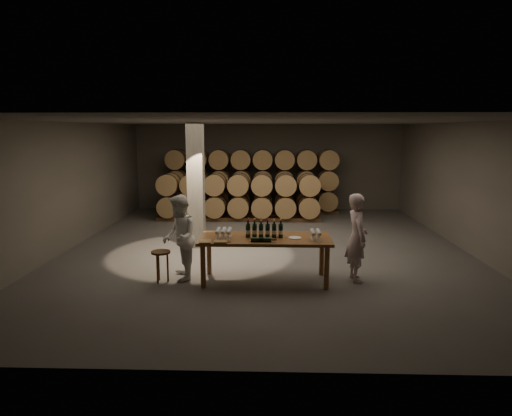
{
  "coord_description": "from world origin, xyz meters",
  "views": [
    {
      "loc": [
        0.11,
        -11.3,
        3.0
      ],
      "look_at": [
        -0.25,
        -0.23,
        1.1
      ],
      "focal_mm": 32.0,
      "sensor_mm": 36.0,
      "label": 1
    }
  ],
  "objects_px": {
    "stool": "(161,257)",
    "plate": "(295,238)",
    "person_man": "(357,237)",
    "person_woman": "(179,238)",
    "bottle_cluster": "(264,230)",
    "tasting_table": "(265,242)",
    "notebook_near": "(220,242)"
  },
  "relations": [
    {
      "from": "notebook_near",
      "to": "stool",
      "type": "distance_m",
      "value": 1.33
    },
    {
      "from": "stool",
      "to": "person_woman",
      "type": "height_order",
      "value": "person_woman"
    },
    {
      "from": "bottle_cluster",
      "to": "person_man",
      "type": "distance_m",
      "value": 1.85
    },
    {
      "from": "bottle_cluster",
      "to": "person_woman",
      "type": "height_order",
      "value": "person_woman"
    },
    {
      "from": "person_woman",
      "to": "notebook_near",
      "type": "bearing_deg",
      "value": 48.47
    },
    {
      "from": "tasting_table",
      "to": "person_man",
      "type": "bearing_deg",
      "value": 3.5
    },
    {
      "from": "tasting_table",
      "to": "stool",
      "type": "height_order",
      "value": "tasting_table"
    },
    {
      "from": "tasting_table",
      "to": "person_man",
      "type": "relative_size",
      "value": 1.47
    },
    {
      "from": "bottle_cluster",
      "to": "person_man",
      "type": "bearing_deg",
      "value": 1.4
    },
    {
      "from": "stool",
      "to": "plate",
      "type": "bearing_deg",
      "value": 1.55
    },
    {
      "from": "bottle_cluster",
      "to": "notebook_near",
      "type": "distance_m",
      "value": 0.98
    },
    {
      "from": "plate",
      "to": "person_man",
      "type": "relative_size",
      "value": 0.14
    },
    {
      "from": "stool",
      "to": "person_woman",
      "type": "relative_size",
      "value": 0.36
    },
    {
      "from": "person_man",
      "to": "person_woman",
      "type": "xyz_separation_m",
      "value": [
        -3.55,
        -0.07,
        -0.02
      ]
    },
    {
      "from": "person_man",
      "to": "bottle_cluster",
      "type": "bearing_deg",
      "value": 84.18
    },
    {
      "from": "bottle_cluster",
      "to": "plate",
      "type": "distance_m",
      "value": 0.62
    },
    {
      "from": "tasting_table",
      "to": "plate",
      "type": "bearing_deg",
      "value": -4.7
    },
    {
      "from": "bottle_cluster",
      "to": "tasting_table",
      "type": "bearing_deg",
      "value": -78.15
    },
    {
      "from": "stool",
      "to": "person_man",
      "type": "distance_m",
      "value": 3.92
    },
    {
      "from": "plate",
      "to": "person_woman",
      "type": "relative_size",
      "value": 0.15
    },
    {
      "from": "notebook_near",
      "to": "stool",
      "type": "xyz_separation_m",
      "value": [
        -1.23,
        0.33,
        -0.4
      ]
    },
    {
      "from": "notebook_near",
      "to": "tasting_table",
      "type": "bearing_deg",
      "value": 25.22
    },
    {
      "from": "person_woman",
      "to": "stool",
      "type": "bearing_deg",
      "value": -77.09
    },
    {
      "from": "bottle_cluster",
      "to": "stool",
      "type": "relative_size",
      "value": 1.17
    },
    {
      "from": "stool",
      "to": "person_woman",
      "type": "bearing_deg",
      "value": 25.32
    },
    {
      "from": "stool",
      "to": "notebook_near",
      "type": "bearing_deg",
      "value": -15.02
    },
    {
      "from": "plate",
      "to": "notebook_near",
      "type": "bearing_deg",
      "value": -164.24
    },
    {
      "from": "bottle_cluster",
      "to": "plate",
      "type": "bearing_deg",
      "value": -10.86
    },
    {
      "from": "stool",
      "to": "person_man",
      "type": "relative_size",
      "value": 0.36
    },
    {
      "from": "plate",
      "to": "stool",
      "type": "distance_m",
      "value": 2.68
    },
    {
      "from": "plate",
      "to": "bottle_cluster",
      "type": "bearing_deg",
      "value": 169.14
    },
    {
      "from": "bottle_cluster",
      "to": "person_woman",
      "type": "xyz_separation_m",
      "value": [
        -1.71,
        -0.02,
        -0.16
      ]
    }
  ]
}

